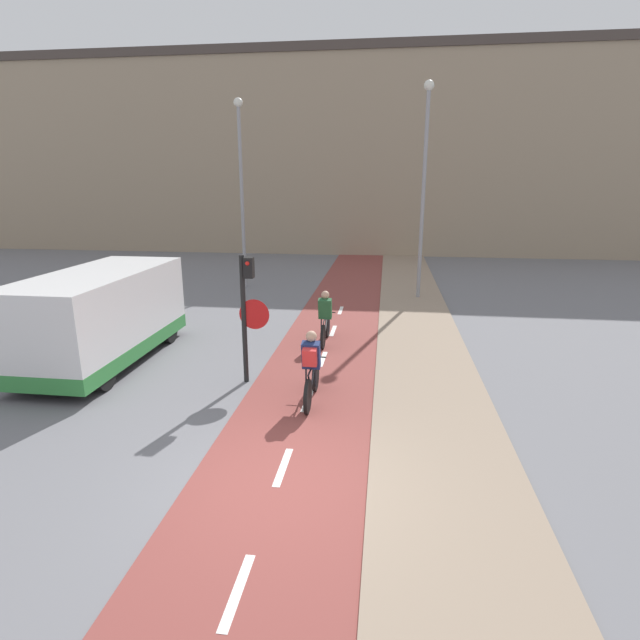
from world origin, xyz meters
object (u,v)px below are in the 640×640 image
object	(u,v)px
street_lamp_far	(241,177)
cyclist_near	(311,369)
traffic_light_pole	(247,305)
street_lamp_sidewalk	(424,173)
cyclist_far	(325,320)
van	(102,318)

from	to	relation	value
street_lamp_far	cyclist_near	xyz separation A→B (m)	(4.51, -11.11, -3.82)
traffic_light_pole	street_lamp_sidewalk	size ratio (longest dim) A/B	0.37
cyclist_near	cyclist_far	xyz separation A→B (m)	(-0.19, 3.89, -0.05)
van	cyclist_near	bearing A→B (deg)	-17.34
street_lamp_sidewalk	cyclist_far	size ratio (longest dim) A/B	4.50
street_lamp_sidewalk	cyclist_near	size ratio (longest dim) A/B	4.35
traffic_light_pole	van	world-z (taller)	traffic_light_pole
cyclist_far	van	bearing A→B (deg)	-157.56
street_lamp_sidewalk	cyclist_near	bearing A→B (deg)	-105.24
street_lamp_far	traffic_light_pole	bearing A→B (deg)	-73.73
van	street_lamp_far	bearing A→B (deg)	84.19
street_lamp_sidewalk	van	size ratio (longest dim) A/B	1.51
street_lamp_far	van	xyz separation A→B (m)	(-0.96, -9.40, -3.41)
cyclist_far	cyclist_near	bearing A→B (deg)	-87.20
cyclist_far	street_lamp_sidewalk	bearing A→B (deg)	64.36
cyclist_far	van	distance (m)	5.73
street_lamp_far	van	size ratio (longest dim) A/B	1.46
street_lamp_sidewalk	cyclist_near	distance (m)	11.00
street_lamp_far	street_lamp_sidewalk	size ratio (longest dim) A/B	0.97
cyclist_near	street_lamp_sidewalk	bearing A→B (deg)	74.76
street_lamp_far	van	world-z (taller)	street_lamp_far
cyclist_far	street_lamp_far	bearing A→B (deg)	120.92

